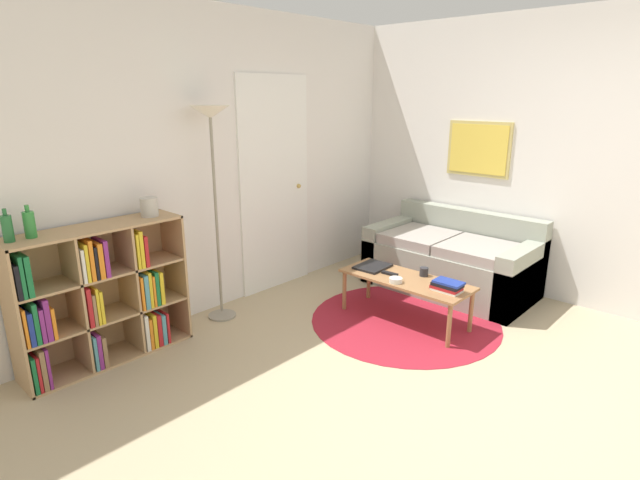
# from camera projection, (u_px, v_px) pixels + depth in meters

# --- Properties ---
(ground_plane) EXTENTS (14.00, 14.00, 0.00)m
(ground_plane) POSITION_uv_depth(u_px,v_px,m) (502.00, 421.00, 2.98)
(ground_plane) COLOR tan
(wall_back) EXTENTS (7.25, 0.11, 2.60)m
(wall_back) POSITION_uv_depth(u_px,v_px,m) (224.00, 164.00, 4.38)
(wall_back) COLOR silver
(wall_back) RESTS_ON ground_plane
(wall_right) EXTENTS (0.08, 5.65, 2.60)m
(wall_right) POSITION_uv_depth(u_px,v_px,m) (478.00, 154.00, 4.99)
(wall_right) COLOR silver
(wall_right) RESTS_ON ground_plane
(rug) EXTENTS (1.61, 1.61, 0.01)m
(rug) POSITION_uv_depth(u_px,v_px,m) (405.00, 320.00, 4.31)
(rug) COLOR maroon
(rug) RESTS_ON ground_plane
(bookshelf) EXTENTS (1.19, 0.34, 1.01)m
(bookshelf) POSITION_uv_depth(u_px,v_px,m) (98.00, 298.00, 3.55)
(bookshelf) COLOR tan
(bookshelf) RESTS_ON ground_plane
(floor_lamp) EXTENTS (0.32, 0.32, 1.80)m
(floor_lamp) POSITION_uv_depth(u_px,v_px,m) (211.00, 137.00, 3.96)
(floor_lamp) COLOR gray
(floor_lamp) RESTS_ON ground_plane
(couch) EXTENTS (0.85, 1.57, 0.76)m
(couch) POSITION_uv_depth(u_px,v_px,m) (453.00, 261.00, 4.97)
(couch) COLOR gray
(couch) RESTS_ON ground_plane
(coffee_table) EXTENTS (0.44, 1.13, 0.39)m
(coffee_table) POSITION_uv_depth(u_px,v_px,m) (405.00, 282.00, 4.23)
(coffee_table) COLOR #996B42
(coffee_table) RESTS_ON ground_plane
(laptop) EXTENTS (0.32, 0.26, 0.02)m
(laptop) POSITION_uv_depth(u_px,v_px,m) (373.00, 266.00, 4.47)
(laptop) COLOR black
(laptop) RESTS_ON coffee_table
(bowl) EXTENTS (0.11, 0.11, 0.04)m
(bowl) POSITION_uv_depth(u_px,v_px,m) (396.00, 280.00, 4.11)
(bowl) COLOR silver
(bowl) RESTS_ON coffee_table
(book_stack_on_table) EXTENTS (0.14, 0.24, 0.09)m
(book_stack_on_table) POSITION_uv_depth(u_px,v_px,m) (447.00, 286.00, 3.92)
(book_stack_on_table) COLOR silver
(book_stack_on_table) RESTS_ON coffee_table
(cup) EXTENTS (0.07, 0.07, 0.07)m
(cup) POSITION_uv_depth(u_px,v_px,m) (424.00, 272.00, 4.25)
(cup) COLOR #28282D
(cup) RESTS_ON coffee_table
(remote) EXTENTS (0.05, 0.15, 0.02)m
(remote) POSITION_uv_depth(u_px,v_px,m) (390.00, 274.00, 4.29)
(remote) COLOR black
(remote) RESTS_ON coffee_table
(bottle_left) EXTENTS (0.06, 0.06, 0.21)m
(bottle_left) POSITION_uv_depth(u_px,v_px,m) (7.00, 228.00, 3.05)
(bottle_left) COLOR #236633
(bottle_left) RESTS_ON bookshelf
(bottle_middle) EXTENTS (0.07, 0.07, 0.21)m
(bottle_middle) POSITION_uv_depth(u_px,v_px,m) (30.00, 224.00, 3.14)
(bottle_middle) COLOR #2D8438
(bottle_middle) RESTS_ON bookshelf
(vase_on_shelf) EXTENTS (0.13, 0.13, 0.14)m
(vase_on_shelf) POSITION_uv_depth(u_px,v_px,m) (149.00, 207.00, 3.71)
(vase_on_shelf) COLOR #B7B2A8
(vase_on_shelf) RESTS_ON bookshelf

